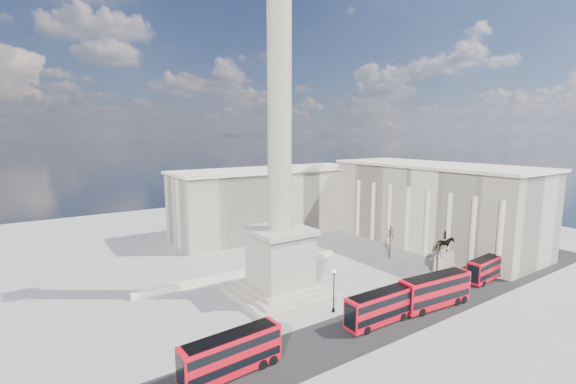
# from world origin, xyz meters

# --- Properties ---
(ground) EXTENTS (180.00, 180.00, 0.00)m
(ground) POSITION_xyz_m (0.00, 0.00, 0.00)
(ground) COLOR gray
(ground) RESTS_ON ground
(asphalt_road) EXTENTS (120.00, 9.00, 0.01)m
(asphalt_road) POSITION_xyz_m (5.00, -10.00, 0.00)
(asphalt_road) COLOR black
(asphalt_road) RESTS_ON ground
(nelsons_column) EXTENTS (14.00, 14.00, 49.85)m
(nelsons_column) POSITION_xyz_m (0.00, 5.00, 12.92)
(nelsons_column) COLOR #A89D8C
(nelsons_column) RESTS_ON ground
(balustrade_wall) EXTENTS (40.00, 0.60, 1.10)m
(balustrade_wall) POSITION_xyz_m (0.00, 16.00, 0.55)
(balustrade_wall) COLOR beige
(balustrade_wall) RESTS_ON ground
(building_east) EXTENTS (19.00, 46.00, 18.60)m
(building_east) POSITION_xyz_m (45.00, 10.00, 9.32)
(building_east) COLOR beige
(building_east) RESTS_ON ground
(building_northeast) EXTENTS (51.00, 17.00, 16.60)m
(building_northeast) POSITION_xyz_m (20.00, 40.00, 8.32)
(building_northeast) COLOR beige
(building_northeast) RESTS_ON ground
(red_bus_a) EXTENTS (11.21, 3.16, 4.50)m
(red_bus_a) POSITION_xyz_m (-15.14, -9.34, 2.36)
(red_bus_a) COLOR red
(red_bus_a) RESTS_ON ground
(red_bus_b) EXTENTS (11.02, 2.76, 4.45)m
(red_bus_b) POSITION_xyz_m (6.29, -10.24, 2.33)
(red_bus_b) COLOR red
(red_bus_b) RESTS_ON ground
(red_bus_c) EXTENTS (12.21, 3.87, 4.87)m
(red_bus_c) POSITION_xyz_m (16.65, -11.18, 2.55)
(red_bus_c) COLOR red
(red_bus_c) RESTS_ON ground
(red_bus_d) EXTENTS (10.30, 3.09, 4.12)m
(red_bus_d) POSITION_xyz_m (33.51, -9.59, 2.16)
(red_bus_d) COLOR red
(red_bus_d) RESTS_ON ground
(victorian_lamp) EXTENTS (0.54, 0.54, 6.30)m
(victorian_lamp) POSITION_xyz_m (3.16, -4.18, 3.71)
(victorian_lamp) COLOR black
(victorian_lamp) RESTS_ON ground
(equestrian_statue) EXTENTS (3.94, 2.95, 8.22)m
(equestrian_statue) POSITION_xyz_m (29.26, -3.88, 2.85)
(equestrian_statue) COLOR beige
(equestrian_statue) RESTS_ON ground
(bare_tree_near) EXTENTS (1.67, 1.67, 7.29)m
(bare_tree_near) POSITION_xyz_m (25.19, -5.38, 5.74)
(bare_tree_near) COLOR #332319
(bare_tree_near) RESTS_ON ground
(bare_tree_mid) EXTENTS (1.72, 1.72, 6.53)m
(bare_tree_mid) POSITION_xyz_m (38.29, 2.58, 5.14)
(bare_tree_mid) COLOR #332319
(bare_tree_mid) RESTS_ON ground
(bare_tree_far) EXTENTS (1.77, 1.77, 7.22)m
(bare_tree_far) POSITION_xyz_m (28.41, 7.84, 5.69)
(bare_tree_far) COLOR #332319
(bare_tree_far) RESTS_ON ground
(pedestrian_walking) EXTENTS (0.69, 0.54, 1.68)m
(pedestrian_walking) POSITION_xyz_m (28.49, -6.50, 0.84)
(pedestrian_walking) COLOR #272123
(pedestrian_walking) RESTS_ON ground
(pedestrian_standing) EXTENTS (1.14, 1.12, 1.85)m
(pedestrian_standing) POSITION_xyz_m (19.20, -5.71, 0.92)
(pedestrian_standing) COLOR #272123
(pedestrian_standing) RESTS_ON ground
(pedestrian_crossing) EXTENTS (0.58, 1.17, 1.93)m
(pedestrian_crossing) POSITION_xyz_m (19.70, -5.03, 0.97)
(pedestrian_crossing) COLOR #272123
(pedestrian_crossing) RESTS_ON ground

